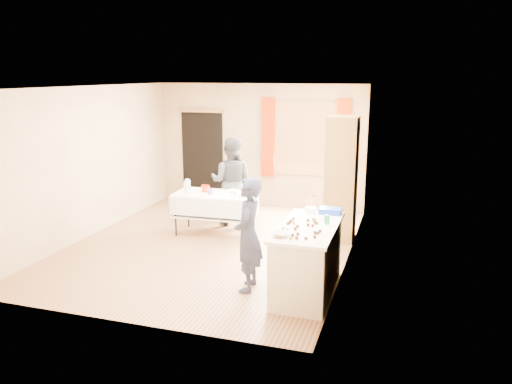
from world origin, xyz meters
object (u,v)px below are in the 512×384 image
(chair, at_px, (234,201))
(woman, at_px, (231,181))
(party_table, at_px, (215,210))
(girl, at_px, (248,235))
(cabinet, at_px, (341,179))
(counter, at_px, (307,259))

(chair, xyz_separation_m, woman, (0.12, -0.50, 0.51))
(party_table, height_order, girl, girl)
(chair, bearing_deg, cabinet, -40.52)
(party_table, bearing_deg, chair, 89.73)
(counter, height_order, party_table, counter)
(cabinet, relative_size, party_table, 1.44)
(woman, bearing_deg, chair, -81.12)
(counter, height_order, woman, woman)
(counter, xyz_separation_m, party_table, (-2.06, 1.92, -0.01))
(cabinet, height_order, party_table, cabinet)
(counter, xyz_separation_m, woman, (-1.98, 2.56, 0.38))
(counter, bearing_deg, girl, -169.33)
(chair, bearing_deg, party_table, -109.49)
(counter, relative_size, woman, 0.93)
(counter, bearing_deg, party_table, 137.01)
(chair, bearing_deg, counter, -77.27)
(party_table, bearing_deg, cabinet, 7.81)
(cabinet, bearing_deg, chair, 161.24)
(chair, xyz_separation_m, girl, (1.34, -3.20, 0.44))
(party_table, relative_size, chair, 1.38)
(cabinet, xyz_separation_m, counter, (-0.10, -2.31, -0.60))
(chair, distance_m, woman, 0.73)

